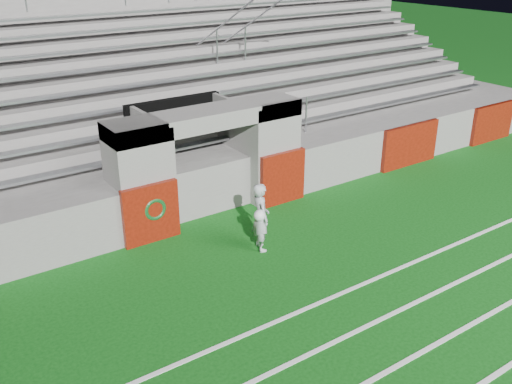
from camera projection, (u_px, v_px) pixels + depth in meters
ground at (299, 274)px, 11.42m from camera, size 90.00×90.00×0.00m
stadium_structure at (132, 112)px, 16.82m from camera, size 26.00×8.48×5.42m
goalkeeper_with_ball at (261, 217)px, 12.06m from camera, size 0.55×0.65×1.52m
hose_coil at (155, 210)px, 12.42m from camera, size 0.52×0.14×0.54m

